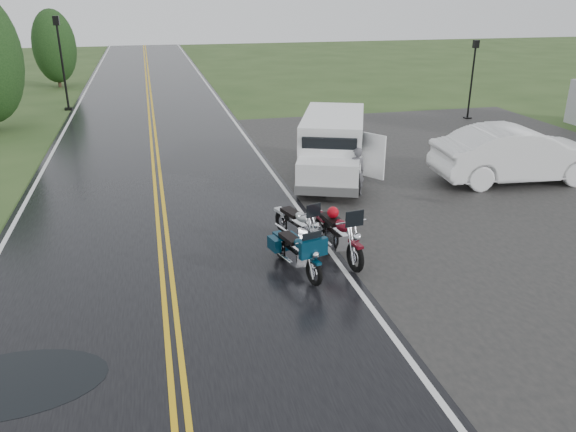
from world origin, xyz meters
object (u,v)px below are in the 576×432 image
at_px(van_white, 302,161).
at_px(lamp_post_far_left, 62,64).
at_px(motorcycle_teal, 314,262).
at_px(motorcycle_red, 356,246).
at_px(person_at_van, 356,173).
at_px(lamp_post_far_right, 472,80).
at_px(motorcycle_silver, 315,233).
at_px(sedan_white, 518,155).

height_order(van_white, lamp_post_far_left, lamp_post_far_left).
relative_size(motorcycle_teal, lamp_post_far_left, 0.42).
relative_size(motorcycle_teal, van_white, 0.37).
bearing_deg(lamp_post_far_left, motorcycle_red, -68.76).
relative_size(motorcycle_teal, person_at_van, 1.32).
height_order(motorcycle_teal, lamp_post_far_right, lamp_post_far_right).
bearing_deg(van_white, lamp_post_far_left, 139.46).
bearing_deg(person_at_van, motorcycle_red, 64.12).
xyz_separation_m(motorcycle_teal, lamp_post_far_right, (11.97, 14.32, 1.28)).
distance_m(motorcycle_silver, lamp_post_far_right, 17.36).
xyz_separation_m(van_white, sedan_white, (7.06, -0.45, -0.16)).
distance_m(person_at_van, sedan_white, 5.54).
xyz_separation_m(lamp_post_far_left, lamp_post_far_right, (19.09, -7.02, -0.49)).
distance_m(motorcycle_red, motorcycle_silver, 1.20).
bearing_deg(sedan_white, lamp_post_far_left, 48.58).
bearing_deg(motorcycle_teal, sedan_white, 17.51).
xyz_separation_m(motorcycle_red, sedan_white, (7.29, 4.85, 0.21)).
bearing_deg(sedan_white, van_white, 91.19).
bearing_deg(motorcycle_red, sedan_white, 26.17).
bearing_deg(motorcycle_red, motorcycle_teal, -167.62).
bearing_deg(lamp_post_far_left, sedan_white, -46.24).
distance_m(motorcycle_silver, person_at_van, 4.37).
height_order(person_at_van, sedan_white, sedan_white).
bearing_deg(sedan_white, person_at_van, 96.10).
xyz_separation_m(motorcycle_silver, sedan_white, (7.88, 3.81, 0.28)).
bearing_deg(van_white, motorcycle_silver, -79.66).
xyz_separation_m(motorcycle_teal, van_white, (1.27, 5.67, 0.46)).
height_order(person_at_van, lamp_post_far_right, lamp_post_far_right).
distance_m(lamp_post_far_left, lamp_post_far_right, 20.34).
distance_m(motorcycle_teal, van_white, 5.83).
relative_size(sedan_white, lamp_post_far_left, 1.14).
xyz_separation_m(motorcycle_red, van_white, (0.23, 5.30, 0.37)).
xyz_separation_m(van_white, lamp_post_far_left, (-8.38, 15.67, 1.31)).
height_order(sedan_white, lamp_post_far_right, lamp_post_far_right).
bearing_deg(motorcycle_teal, person_at_van, 46.72).
bearing_deg(motorcycle_teal, motorcycle_red, 5.25).
bearing_deg(lamp_post_far_left, person_at_van, -58.63).
distance_m(motorcycle_silver, lamp_post_far_left, 21.39).
bearing_deg(lamp_post_far_right, van_white, -141.04).
relative_size(van_white, lamp_post_far_left, 1.13).
height_order(lamp_post_far_left, lamp_post_far_right, lamp_post_far_left).
height_order(person_at_van, lamp_post_far_left, lamp_post_far_left).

